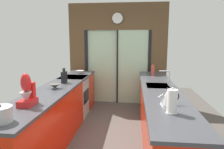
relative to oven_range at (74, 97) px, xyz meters
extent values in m
cube|color=#4C4742|center=(0.91, -0.65, -0.47)|extent=(5.04, 7.60, 0.02)
cube|color=brown|center=(0.91, 1.15, 1.89)|extent=(2.64, 0.08, 0.70)
cube|color=#B2D1AD|center=(0.49, 1.17, 0.54)|extent=(0.80, 0.02, 2.00)
cube|color=#B2D1AD|center=(1.33, 1.13, 0.54)|extent=(0.80, 0.02, 2.00)
cube|color=black|center=(0.05, 1.15, 0.54)|extent=(0.08, 0.10, 2.00)
cube|color=black|center=(1.77, 1.15, 0.54)|extent=(0.08, 0.10, 2.00)
cube|color=black|center=(0.91, 1.15, 0.54)|extent=(0.04, 0.10, 2.00)
cube|color=brown|center=(-0.20, 1.15, 0.54)|extent=(0.42, 0.08, 2.00)
cube|color=brown|center=(2.02, 1.15, 0.54)|extent=(0.42, 0.08, 2.00)
cylinder|color=white|center=(0.91, 1.09, 1.84)|extent=(0.28, 0.03, 0.28)
torus|color=black|center=(0.91, 1.09, 1.84)|extent=(0.30, 0.02, 0.30)
cube|color=red|center=(0.00, -1.57, -0.02)|extent=(0.58, 2.55, 0.88)
cube|color=red|center=(0.00, 0.63, -0.02)|extent=(0.58, 0.65, 0.88)
cube|color=#3D3D42|center=(0.00, -0.95, 0.44)|extent=(0.62, 3.80, 0.04)
cube|color=red|center=(1.82, -0.95, -0.02)|extent=(0.58, 3.80, 0.88)
cube|color=#3D3D42|center=(1.82, -0.95, 0.44)|extent=(0.62, 3.80, 0.04)
cube|color=#B7BABC|center=(1.80, -0.70, 0.44)|extent=(0.40, 0.48, 0.05)
cylinder|color=#B7BABC|center=(2.00, -0.70, 0.60)|extent=(0.02, 0.02, 0.28)
cylinder|color=#B7BABC|center=(1.91, -0.70, 0.73)|extent=(0.18, 0.02, 0.02)
cube|color=#B7BABC|center=(0.00, 0.00, -0.02)|extent=(0.58, 0.60, 0.88)
cube|color=black|center=(0.29, 0.00, 0.02)|extent=(0.01, 0.48, 0.28)
cube|color=black|center=(0.00, 0.00, 0.45)|extent=(0.58, 0.60, 0.03)
cylinder|color=#B7BABC|center=(0.30, -0.18, 0.34)|extent=(0.02, 0.04, 0.04)
cylinder|color=#B7BABC|center=(0.30, 0.00, 0.34)|extent=(0.02, 0.04, 0.04)
cylinder|color=#B7BABC|center=(0.30, 0.18, 0.34)|extent=(0.02, 0.04, 0.04)
cylinder|color=#514C47|center=(0.02, -1.15, 0.47)|extent=(0.09, 0.09, 0.01)
cone|color=#514C47|center=(0.02, -1.15, 0.51)|extent=(0.20, 0.20, 0.08)
cylinder|color=silver|center=(0.02, 0.53, 0.47)|extent=(0.09, 0.09, 0.01)
cone|color=silver|center=(0.02, 0.53, 0.50)|extent=(0.20, 0.20, 0.06)
cube|color=black|center=(0.02, -0.66, 0.57)|extent=(0.08, 0.14, 0.22)
cylinder|color=black|center=(0.00, -0.66, 0.71)|extent=(0.02, 0.02, 0.08)
cylinder|color=black|center=(0.02, -0.66, 0.71)|extent=(0.02, 0.02, 0.07)
cylinder|color=black|center=(0.04, -0.66, 0.72)|extent=(0.02, 0.02, 0.08)
cube|color=red|center=(0.02, -2.06, 0.50)|extent=(0.17, 0.26, 0.08)
cube|color=red|center=(0.02, -1.96, 0.64)|extent=(0.10, 0.08, 0.20)
ellipsoid|color=red|center=(0.02, -2.07, 0.76)|extent=(0.13, 0.12, 0.24)
cone|color=#B7BABC|center=(0.02, -2.09, 0.58)|extent=(0.15, 0.15, 0.13)
cylinder|color=#B7BABC|center=(0.02, -2.61, 0.54)|extent=(0.24, 0.24, 0.15)
cylinder|color=#B7BABC|center=(0.02, -2.61, 0.62)|extent=(0.24, 0.24, 0.01)
cone|color=#B7BABC|center=(1.80, -1.83, 0.56)|extent=(0.19, 0.19, 0.20)
sphere|color=black|center=(1.80, -1.83, 0.67)|extent=(0.03, 0.03, 0.03)
cylinder|color=#B7BABC|center=(1.71, -1.83, 0.57)|extent=(0.08, 0.02, 0.07)
torus|color=black|center=(1.89, -1.83, 0.57)|extent=(0.12, 0.01, 0.12)
cylinder|color=#B23D2D|center=(1.80, 0.33, 0.58)|extent=(0.07, 0.07, 0.24)
cylinder|color=#B23D2D|center=(1.80, 0.33, 0.72)|extent=(0.03, 0.03, 0.04)
cylinder|color=black|center=(1.80, 0.33, 0.75)|extent=(0.04, 0.04, 0.01)
cylinder|color=#B7BABC|center=(1.80, -2.16, 0.47)|extent=(0.13, 0.13, 0.01)
cylinder|color=white|center=(1.80, -2.16, 0.61)|extent=(0.12, 0.12, 0.27)
sphere|color=#B7BABC|center=(1.80, -2.16, 0.76)|extent=(0.03, 0.03, 0.03)
camera|label=1|loc=(1.36, -4.48, 1.30)|focal=33.25mm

